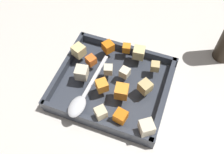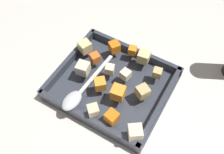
{
  "view_description": "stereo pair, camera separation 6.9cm",
  "coord_description": "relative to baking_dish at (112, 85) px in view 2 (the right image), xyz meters",
  "views": [
    {
      "loc": [
        0.13,
        -0.37,
        0.63
      ],
      "look_at": [
        -0.0,
        -0.01,
        0.05
      ],
      "focal_mm": 41.22,
      "sensor_mm": 36.0,
      "label": 1
    },
    {
      "loc": [
        0.19,
        -0.34,
        0.63
      ],
      "look_at": [
        -0.0,
        -0.01,
        0.05
      ],
      "focal_mm": 41.22,
      "sensor_mm": 36.0,
      "label": 2
    }
  ],
  "objects": [
    {
      "name": "parsnip_chunk_under_handle",
      "position": [
        0.13,
        -0.11,
        0.05
      ],
      "size": [
        0.05,
        0.05,
        0.03
      ],
      "primitive_type": "cube",
      "rotation": [
        0.0,
        0.0,
        3.77
      ],
      "color": "beige",
      "rests_on": "baking_dish"
    },
    {
      "name": "potato_chunk_mid_left",
      "position": [
        0.1,
        0.07,
        0.04
      ],
      "size": [
        0.03,
        0.03,
        0.02
      ],
      "primitive_type": "cube",
      "rotation": [
        0.0,
        0.0,
        0.19
      ],
      "color": "tan",
      "rests_on": "baking_dish"
    },
    {
      "name": "potato_chunk_rim_edge",
      "position": [
        0.09,
        -0.0,
        0.04
      ],
      "size": [
        0.04,
        0.04,
        0.03
      ],
      "primitive_type": "cube",
      "rotation": [
        0.0,
        0.0,
        4.18
      ],
      "color": "tan",
      "rests_on": "baking_dish"
    },
    {
      "name": "potato_chunk_corner_ne",
      "position": [
        -0.12,
        0.05,
        0.05
      ],
      "size": [
        0.04,
        0.04,
        0.03
      ],
      "primitive_type": "cube",
      "rotation": [
        0.0,
        0.0,
        4.31
      ],
      "color": "#E0CC89",
      "rests_on": "baking_dish"
    },
    {
      "name": "carrot_chunk_center",
      "position": [
        0.06,
        -0.1,
        0.04
      ],
      "size": [
        0.03,
        0.03,
        0.03
      ],
      "primitive_type": "cube",
      "rotation": [
        0.0,
        0.0,
        2.95
      ],
      "color": "orange",
      "rests_on": "baking_dish"
    },
    {
      "name": "carrot_chunk_corner_se",
      "position": [
        -0.05,
        0.09,
        0.04
      ],
      "size": [
        0.04,
        0.04,
        0.03
      ],
      "primitive_type": "cube",
      "rotation": [
        0.0,
        0.0,
        4.11
      ],
      "color": "orange",
      "rests_on": "baking_dish"
    },
    {
      "name": "carrot_chunk_far_right",
      "position": [
        0.0,
        0.11,
        0.04
      ],
      "size": [
        0.03,
        0.03,
        0.02
      ],
      "primitive_type": "cube",
      "rotation": [
        0.0,
        0.0,
        1.79
      ],
      "color": "orange",
      "rests_on": "baking_dish"
    },
    {
      "name": "serving_spoon",
      "position": [
        -0.05,
        -0.1,
        0.04
      ],
      "size": [
        0.04,
        0.21,
        0.02
      ],
      "rotation": [
        0.0,
        0.0,
        1.51
      ],
      "color": "silver",
      "rests_on": "baking_dish"
    },
    {
      "name": "baking_dish",
      "position": [
        0.0,
        0.0,
        0.0
      ],
      "size": [
        0.31,
        0.27,
        0.04
      ],
      "color": "#333842",
      "rests_on": "ground_plane"
    },
    {
      "name": "ground_plane",
      "position": [
        0.0,
        0.01,
        -0.01
      ],
      "size": [
        4.0,
        4.0,
        0.0
      ],
      "primitive_type": "plane",
      "color": "beige"
    },
    {
      "name": "potato_chunk_near_right",
      "position": [
        0.03,
        0.02,
        0.04
      ],
      "size": [
        0.03,
        0.03,
        0.02
      ],
      "primitive_type": "cube",
      "rotation": [
        0.0,
        0.0,
        1.37
      ],
      "color": "beige",
      "rests_on": "baking_dish"
    },
    {
      "name": "potato_chunk_far_left",
      "position": [
        0.01,
        -0.11,
        0.04
      ],
      "size": [
        0.04,
        0.04,
        0.03
      ],
      "primitive_type": "cube",
      "rotation": [
        0.0,
        0.0,
        5.54
      ],
      "color": "beige",
      "rests_on": "baking_dish"
    },
    {
      "name": "potato_chunk_back_center",
      "position": [
        -0.02,
        0.02,
        0.04
      ],
      "size": [
        0.03,
        0.03,
        0.02
      ],
      "primitive_type": "cube",
      "rotation": [
        0.0,
        0.0,
        3.44
      ],
      "color": "beige",
      "rests_on": "baking_dish"
    },
    {
      "name": "parsnip_chunk_corner_nw",
      "position": [
        -0.08,
        -0.02,
        0.05
      ],
      "size": [
        0.04,
        0.04,
        0.03
      ],
      "primitive_type": "cube",
      "rotation": [
        0.0,
        0.0,
        1.75
      ],
      "color": "beige",
      "rests_on": "baking_dish"
    },
    {
      "name": "carrot_chunk_front_center",
      "position": [
        0.04,
        -0.04,
        0.05
      ],
      "size": [
        0.04,
        0.04,
        0.03
      ],
      "primitive_type": "cube",
      "rotation": [
        0.0,
        0.0,
        0.15
      ],
      "color": "orange",
      "rests_on": "baking_dish"
    },
    {
      "name": "carrot_chunk_corner_sw",
      "position": [
        -0.01,
        -0.04,
        0.04
      ],
      "size": [
        0.04,
        0.04,
        0.03
      ],
      "primitive_type": "cube",
      "rotation": [
        0.0,
        0.0,
        5.44
      ],
      "color": "orange",
      "rests_on": "baking_dish"
    },
    {
      "name": "carrot_chunk_near_spoon",
      "position": [
        -0.07,
        0.03,
        0.04
      ],
      "size": [
        0.03,
        0.03,
        0.02
      ],
      "primitive_type": "cube",
      "rotation": [
        0.0,
        0.0,
        1.05
      ],
      "color": "orange",
      "rests_on": "baking_dish"
    },
    {
      "name": "potato_chunk_heap_top",
      "position": [
        0.04,
        0.1,
        0.05
      ],
      "size": [
        0.04,
        0.04,
        0.03
      ],
      "primitive_type": "cube",
      "rotation": [
        0.0,
        0.0,
        0.12
      ],
      "color": "#E0CC89",
      "rests_on": "baking_dish"
    }
  ]
}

